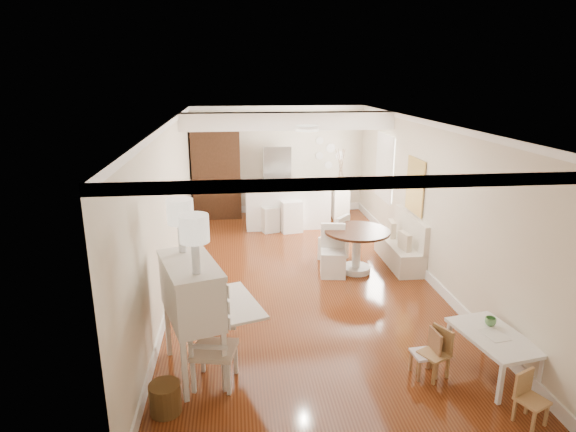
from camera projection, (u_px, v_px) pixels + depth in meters
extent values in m
plane|color=brown|center=(301.00, 278.00, 8.74)|extent=(9.00, 9.00, 0.00)
cube|color=white|center=(303.00, 122.00, 7.95)|extent=(4.50, 9.00, 0.04)
cube|color=beige|center=(278.00, 160.00, 12.64)|extent=(4.50, 0.04, 2.80)
cube|color=beige|center=(376.00, 340.00, 4.06)|extent=(4.50, 0.04, 2.80)
cube|color=beige|center=(170.00, 208.00, 8.10)|extent=(0.04, 9.00, 2.80)
cube|color=beige|center=(426.00, 200.00, 8.59)|extent=(0.04, 9.00, 2.80)
cube|color=white|center=(288.00, 121.00, 10.10)|extent=(4.50, 0.45, 0.36)
cube|color=tan|center=(415.00, 186.00, 9.02)|extent=(0.04, 0.84, 1.04)
cube|color=white|center=(385.00, 167.00, 10.83)|extent=(0.04, 1.10, 1.40)
cylinder|color=#381E11|center=(232.00, 144.00, 12.36)|extent=(0.30, 0.03, 0.30)
cylinder|color=white|center=(307.00, 128.00, 7.49)|extent=(0.36, 0.36, 0.08)
cube|color=white|center=(193.00, 318.00, 5.78)|extent=(1.44, 1.45, 1.46)
cube|color=beige|center=(214.00, 348.00, 5.64)|extent=(0.63, 0.63, 0.92)
cylinder|color=brown|center=(165.00, 398.00, 5.22)|extent=(0.45, 0.45, 0.34)
cube|color=white|center=(492.00, 355.00, 5.85)|extent=(0.83, 1.19, 0.55)
cube|color=#A77E4C|center=(434.00, 353.00, 5.80)|extent=(0.41, 0.41, 0.63)
cube|color=#9A6A46|center=(425.00, 353.00, 5.84)|extent=(0.31, 0.31, 0.60)
cube|color=#B08250|center=(532.00, 400.00, 5.01)|extent=(0.37, 0.37, 0.58)
cube|color=silver|center=(400.00, 240.00, 9.29)|extent=(0.52, 1.60, 0.98)
cylinder|color=#3F2114|center=(356.00, 251.00, 8.91)|extent=(1.59, 1.59, 0.82)
cube|color=white|center=(333.00, 251.00, 8.74)|extent=(0.51, 0.52, 0.94)
cube|color=white|center=(334.00, 237.00, 9.53)|extent=(0.63, 0.63, 0.92)
cube|color=white|center=(288.00, 206.00, 11.56)|extent=(2.05, 0.65, 1.03)
cube|color=silver|center=(270.00, 212.00, 11.25)|extent=(0.48, 0.48, 0.96)
cube|color=white|center=(290.00, 207.00, 11.23)|extent=(0.56, 0.56, 1.19)
cube|color=#381E11|center=(217.00, 173.00, 12.23)|extent=(1.20, 0.60, 2.30)
imported|color=silver|center=(291.00, 181.00, 12.48)|extent=(0.75, 0.65, 1.80)
cube|color=silver|center=(340.00, 203.00, 12.29)|extent=(0.43, 0.86, 0.80)
imported|color=#5C9959|center=(490.00, 321.00, 5.98)|extent=(0.14, 0.14, 0.11)
imported|color=white|center=(341.00, 184.00, 12.14)|extent=(0.21, 0.21, 0.19)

